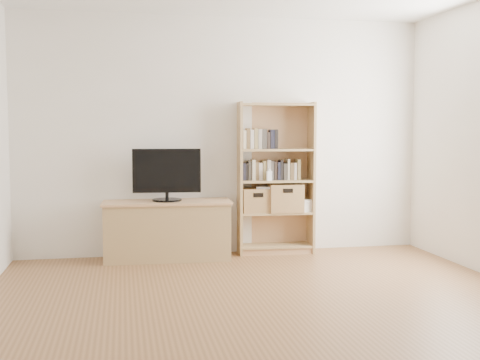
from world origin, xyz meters
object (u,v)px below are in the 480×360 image
object	(u,v)px
laptop	(271,187)
baby_monitor	(269,176)
bookshelf	(276,178)
basket_left	(256,200)
basket_right	(285,198)
tv_stand	(167,231)
television	(167,174)

from	to	relation	value
laptop	baby_monitor	bearing A→B (deg)	-101.02
bookshelf	basket_left	size ratio (longest dim) A/B	5.26
baby_monitor	basket_right	xyz separation A→B (m)	(0.20, 0.08, -0.25)
baby_monitor	basket_right	world-z (taller)	baby_monitor
basket_left	tv_stand	bearing A→B (deg)	-172.75
tv_stand	television	world-z (taller)	television
basket_left	laptop	xyz separation A→B (m)	(0.16, -0.01, 0.14)
baby_monitor	basket_left	xyz separation A→B (m)	(-0.13, 0.09, -0.27)
television	basket_right	xyz separation A→B (m)	(1.31, 0.09, -0.28)
television	baby_monitor	xyz separation A→B (m)	(1.11, 0.01, -0.03)
tv_stand	bookshelf	distance (m)	1.32
basket_left	laptop	bearing A→B (deg)	-3.27
baby_monitor	television	bearing A→B (deg)	170.50
bookshelf	laptop	bearing A→B (deg)	-170.62
television	tv_stand	bearing A→B (deg)	5.59
bookshelf	basket_left	bearing A→B (deg)	-178.81
basket_right	baby_monitor	bearing A→B (deg)	-156.06
television	baby_monitor	distance (m)	1.11
tv_stand	basket_left	bearing A→B (deg)	8.80
bookshelf	television	world-z (taller)	bookshelf
laptop	basket_right	bearing A→B (deg)	12.92
television	laptop	distance (m)	1.16
television	basket_right	distance (m)	1.34
basket_right	laptop	bearing A→B (deg)	-178.59
television	basket_right	world-z (taller)	television
basket_left	laptop	size ratio (longest dim) A/B	1.03
bookshelf	basket_left	distance (m)	0.33
basket_left	television	bearing A→B (deg)	-172.75
tv_stand	laptop	size ratio (longest dim) A/B	4.20
basket_right	laptop	size ratio (longest dim) A/B	1.20
tv_stand	laptop	bearing A→B (deg)	7.30
bookshelf	baby_monitor	xyz separation A→B (m)	(-0.10, -0.09, 0.03)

